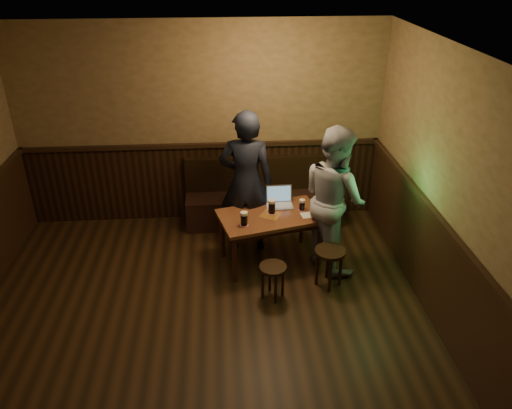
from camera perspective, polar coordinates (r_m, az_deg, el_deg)
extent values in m
cube|color=black|center=(5.12, -6.22, -17.77)|extent=(5.00, 6.00, 0.02)
cube|color=beige|center=(3.69, -8.51, 14.61)|extent=(5.00, 6.00, 0.02)
cube|color=olive|center=(6.97, -6.27, 8.98)|extent=(5.00, 0.02, 2.80)
cube|color=olive|center=(4.78, 24.41, -2.75)|extent=(0.02, 6.00, 2.80)
cube|color=black|center=(7.26, -5.93, 2.54)|extent=(4.98, 0.04, 1.10)
cube|color=black|center=(5.22, 22.28, -10.83)|extent=(0.04, 5.98, 1.10)
cube|color=black|center=(7.00, -6.17, 6.73)|extent=(4.98, 0.06, 0.06)
cube|color=black|center=(4.89, 23.18, -5.52)|extent=(0.06, 5.98, 0.06)
cube|color=black|center=(7.18, 0.88, -0.50)|extent=(2.20, 0.50, 0.45)
cube|color=black|center=(7.15, 0.76, 3.62)|extent=(2.20, 0.10, 0.50)
cube|color=#502616|center=(6.13, 1.71, -1.36)|extent=(1.39, 1.00, 0.04)
cube|color=#32170E|center=(6.16, 1.70, -1.90)|extent=(1.26, 0.87, 0.07)
cube|color=maroon|center=(6.11, 1.71, -1.16)|extent=(0.32, 0.32, 0.00)
cylinder|color=#32170E|center=(5.92, -2.45, -6.30)|extent=(0.06, 0.06, 0.62)
cylinder|color=#32170E|center=(6.39, -3.89, -3.56)|extent=(0.06, 0.06, 0.62)
cylinder|color=#32170E|center=(6.26, 7.34, -4.45)|extent=(0.06, 0.06, 0.62)
cylinder|color=#32170E|center=(6.70, 5.28, -1.99)|extent=(0.06, 0.06, 0.62)
cylinder|color=black|center=(5.63, 1.96, -7.22)|extent=(0.36, 0.36, 0.04)
cylinder|color=black|center=(5.77, 3.07, -8.69)|extent=(0.03, 0.03, 0.40)
cylinder|color=black|center=(5.84, 1.60, -8.19)|extent=(0.03, 0.03, 0.40)
cylinder|color=black|center=(5.72, 0.76, -9.05)|extent=(0.03, 0.03, 0.40)
cylinder|color=black|center=(5.65, 2.26, -9.57)|extent=(0.03, 0.03, 0.40)
cylinder|color=black|center=(5.84, 8.48, -5.36)|extent=(0.39, 0.39, 0.04)
cylinder|color=black|center=(5.99, 9.64, -7.22)|extent=(0.04, 0.04, 0.47)
cylinder|color=black|center=(6.08, 8.19, -6.48)|extent=(0.04, 0.04, 0.47)
cylinder|color=black|center=(5.96, 7.00, -7.23)|extent=(0.04, 0.04, 0.47)
cylinder|color=black|center=(5.86, 8.46, -8.00)|extent=(0.04, 0.04, 0.47)
cylinder|color=#B5162C|center=(5.89, -1.36, -2.35)|extent=(0.11, 0.11, 0.00)
cylinder|color=silver|center=(5.89, -1.36, -2.32)|extent=(0.10, 0.10, 0.00)
cylinder|color=black|center=(5.86, -1.37, -1.73)|extent=(0.08, 0.08, 0.14)
cylinder|color=beige|center=(5.82, -1.38, -1.01)|extent=(0.09, 0.09, 0.03)
cylinder|color=#B5162C|center=(6.15, 1.80, -0.97)|extent=(0.12, 0.12, 0.00)
cylinder|color=silver|center=(6.15, 1.80, -0.94)|extent=(0.10, 0.10, 0.00)
cylinder|color=black|center=(6.12, 1.81, -0.35)|extent=(0.09, 0.09, 0.14)
cylinder|color=beige|center=(6.07, 1.83, 0.37)|extent=(0.09, 0.09, 0.03)
cylinder|color=#B5162C|center=(6.24, 5.26, -0.63)|extent=(0.09, 0.09, 0.00)
cylinder|color=silver|center=(6.24, 5.26, -0.60)|extent=(0.08, 0.08, 0.00)
cylinder|color=black|center=(6.21, 5.28, -0.12)|extent=(0.07, 0.07, 0.11)
cylinder|color=beige|center=(6.18, 5.31, 0.46)|extent=(0.07, 0.07, 0.03)
cube|color=silver|center=(6.31, 2.75, -0.14)|extent=(0.33, 0.24, 0.02)
cube|color=#B2B2B7|center=(6.31, 2.75, -0.06)|extent=(0.30, 0.18, 0.00)
cube|color=silver|center=(6.36, 2.64, 1.29)|extent=(0.33, 0.07, 0.22)
cube|color=teal|center=(6.35, 2.65, 1.25)|extent=(0.30, 0.06, 0.18)
cube|color=silver|center=(6.14, 6.19, -1.18)|extent=(0.24, 0.18, 0.00)
imported|color=black|center=(6.30, -1.13, 2.56)|extent=(0.74, 0.54, 1.89)
imported|color=gray|center=(6.06, 8.91, 0.73)|extent=(0.96, 1.07, 1.81)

